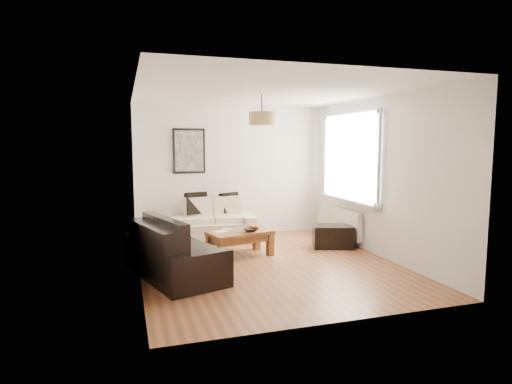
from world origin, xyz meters
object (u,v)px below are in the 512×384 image
object	(u,v)px
ottoman	(333,236)
sofa_leather	(175,249)
coffee_table	(240,244)
loveseat_cream	(213,221)

from	to	relation	value
ottoman	sofa_leather	bearing A→B (deg)	-164.13
coffee_table	ottoman	distance (m)	1.74
sofa_leather	ottoman	distance (m)	3.00
loveseat_cream	sofa_leather	size ratio (longest dim) A/B	0.88
loveseat_cream	coffee_table	world-z (taller)	loveseat_cream
ottoman	coffee_table	bearing A→B (deg)	-176.98
loveseat_cream	sofa_leather	distance (m)	2.17
sofa_leather	coffee_table	size ratio (longest dim) A/B	1.70
loveseat_cream	sofa_leather	xyz separation A→B (m)	(-0.95, -1.95, -0.00)
loveseat_cream	ottoman	xyz separation A→B (m)	(1.93, -1.13, -0.18)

